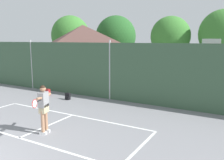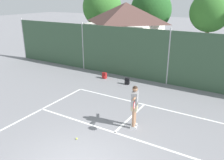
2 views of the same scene
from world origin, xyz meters
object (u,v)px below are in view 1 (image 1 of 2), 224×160
object	(u,v)px
tennis_player	(43,105)
backpack_black	(68,96)
backpack_red	(48,92)
basketball_hoop	(210,63)

from	to	relation	value
tennis_player	backpack_black	bearing A→B (deg)	120.49
backpack_red	backpack_black	world-z (taller)	same
basketball_hoop	backpack_red	size ratio (longest dim) A/B	7.67
basketball_hoop	backpack_black	xyz separation A→B (m)	(-7.37, -2.64, -2.12)
backpack_red	backpack_black	xyz separation A→B (m)	(1.83, -0.23, 0.00)
basketball_hoop	tennis_player	world-z (taller)	basketball_hoop
basketball_hoop	backpack_black	distance (m)	8.11
tennis_player	backpack_red	xyz separation A→B (m)	(-4.42, 4.63, -0.92)
basketball_hoop	backpack_red	distance (m)	9.75
tennis_player	backpack_red	size ratio (longest dim) A/B	4.01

